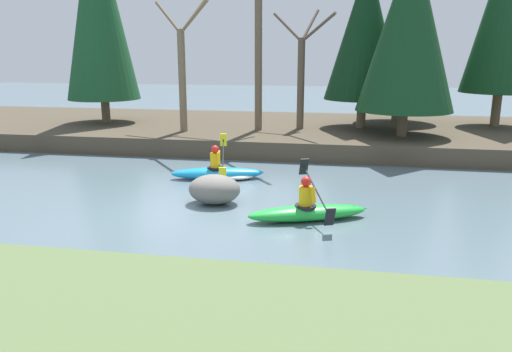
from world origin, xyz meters
name	(u,v)px	position (x,y,z in m)	size (l,w,h in m)	color
ground_plane	(185,211)	(0.00, 0.00, 0.00)	(90.00, 90.00, 0.00)	slate
riverbank_far	(259,131)	(0.00, 10.17, 0.33)	(44.00, 8.90, 0.65)	#4C4233
conifer_tree_far_left	(98,3)	(-6.63, 9.39, 5.58)	(3.04, 3.04, 8.86)	brown
conifer_tree_left	(365,30)	(4.24, 9.88, 4.47)	(3.06, 3.06, 6.51)	#7A664C
conifer_tree_mid_left	(409,26)	(5.66, 7.99, 4.52)	(3.44, 3.44, 6.83)	brown
conifer_tree_centre	(401,35)	(5.77, 11.74, 4.33)	(3.44, 3.44, 5.96)	brown
conifer_tree_mid_right	(508,3)	(9.64, 11.06, 5.47)	(3.06, 3.06, 8.26)	brown
bare_tree_upstream	(183,68)	(-2.50, 7.69, 3.04)	(2.82, 2.79, 5.05)	#7A664C
bare_tree_mid_upstream	(260,35)	(0.29, 8.54, 4.27)	(4.21, 4.16, 7.69)	brown
bare_tree_mid_downstream	(302,73)	(1.85, 9.19, 2.85)	(2.61, 2.58, 4.66)	brown
kayaker_lead	(309,211)	(2.92, -0.15, 0.22)	(2.73, 1.99, 1.20)	green
kayaker_middle	(221,172)	(0.10, 3.11, 0.20)	(2.79, 2.05, 1.20)	#1993D6
boulder_midstream	(214,189)	(0.54, 0.69, 0.36)	(1.28, 1.00, 0.72)	slate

